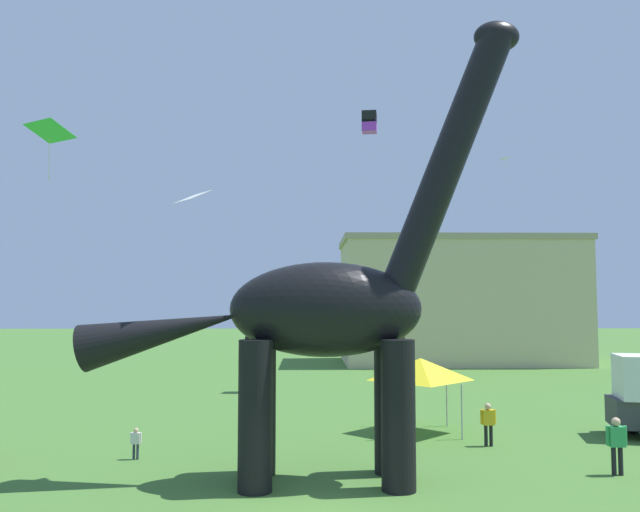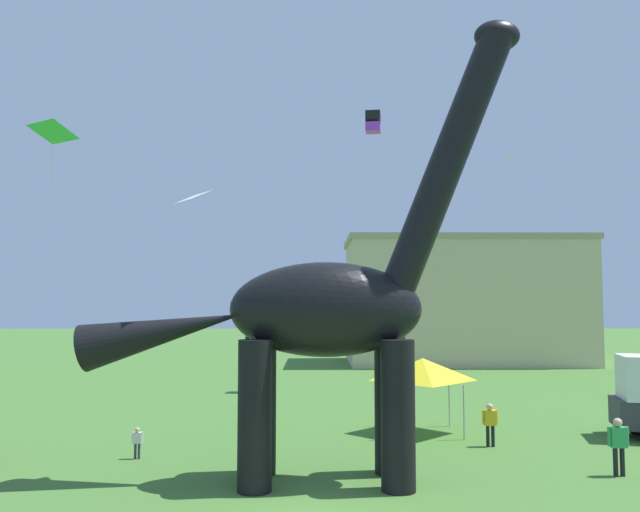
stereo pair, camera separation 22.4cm
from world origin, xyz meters
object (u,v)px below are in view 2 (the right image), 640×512
object	(u,v)px
dinosaur_sculpture	(324,309)
kite_apex	(509,158)
kite_drifting	(373,122)
person_watching_child	(618,441)
kite_high_right	(53,132)
person_photographer	(265,401)
festival_canopy_tent	(423,369)
kite_mid_right	(193,197)
person_far_spectator	(490,421)
person_strolling_adult	(137,440)

from	to	relation	value
dinosaur_sculpture	kite_apex	distance (m)	27.24
kite_drifting	person_watching_child	bearing A→B (deg)	-74.00
kite_apex	kite_drifting	xyz separation A→B (m)	(-9.10, -2.09, 1.80)
kite_high_right	kite_drifting	xyz separation A→B (m)	(14.29, 13.62, 4.35)
person_photographer	festival_canopy_tent	world-z (taller)	festival_canopy_tent
festival_canopy_tent	kite_mid_right	size ratio (longest dim) A/B	2.31
kite_high_right	kite_apex	distance (m)	28.30
kite_apex	festival_canopy_tent	bearing A→B (deg)	-119.05
person_watching_child	person_far_spectator	size ratio (longest dim) A/B	1.12
person_watching_child	person_far_spectator	world-z (taller)	person_watching_child
person_far_spectator	kite_mid_right	distance (m)	13.39
dinosaur_sculpture	person_photographer	xyz separation A→B (m)	(-2.39, 8.65, -3.99)
person_far_spectator	person_photographer	size ratio (longest dim) A/B	0.89
dinosaur_sculpture	kite_drifting	xyz separation A→B (m)	(3.39, 20.10, 11.48)
person_photographer	festival_canopy_tent	xyz separation A→B (m)	(6.54, -1.48, 1.49)
person_far_spectator	kite_apex	world-z (taller)	kite_apex
festival_canopy_tent	dinosaur_sculpture	bearing A→B (deg)	-120.06
person_strolling_adult	dinosaur_sculpture	bearing A→B (deg)	-154.81
dinosaur_sculpture	person_far_spectator	distance (m)	8.75
person_strolling_adult	festival_canopy_tent	xyz separation A→B (m)	(10.40, 4.30, 1.91)
person_far_spectator	kite_high_right	size ratio (longest dim) A/B	0.67
kite_drifting	person_photographer	bearing A→B (deg)	-116.80
kite_high_right	person_far_spectator	bearing A→B (deg)	-6.19
kite_mid_right	kite_drifting	bearing A→B (deg)	69.17
person_far_spectator	person_photographer	bearing A→B (deg)	125.11
kite_mid_right	kite_high_right	size ratio (longest dim) A/B	0.59
kite_mid_right	kite_apex	bearing A→B (deg)	52.63
person_watching_child	kite_apex	world-z (taller)	kite_apex
dinosaur_sculpture	festival_canopy_tent	distance (m)	8.65
kite_high_right	person_watching_child	bearing A→B (deg)	-16.55
kite_mid_right	kite_drifting	world-z (taller)	kite_drifting
person_strolling_adult	kite_apex	xyz separation A→B (m)	(18.74, 19.32, 14.09)
dinosaur_sculpture	person_far_spectator	xyz separation A→B (m)	(6.18, 4.62, -4.11)
kite_high_right	kite_drifting	distance (m)	20.22
person_strolling_adult	kite_apex	bearing A→B (deg)	-84.29
person_photographer	kite_drifting	size ratio (longest dim) A/B	1.36
person_far_spectator	person_photographer	world-z (taller)	person_photographer
kite_mid_right	festival_canopy_tent	bearing A→B (deg)	39.01
festival_canopy_tent	person_watching_child	bearing A→B (deg)	-53.75
kite_high_right	person_strolling_adult	bearing A→B (deg)	-37.78
person_strolling_adult	person_photographer	world-z (taller)	person_photographer
person_strolling_adult	kite_mid_right	world-z (taller)	kite_mid_right
festival_canopy_tent	person_photographer	bearing A→B (deg)	167.21
person_far_spectator	person_photographer	distance (m)	9.47
dinosaur_sculpture	kite_high_right	xyz separation A→B (m)	(-10.90, 6.48, 7.12)
festival_canopy_tent	kite_drifting	distance (m)	19.06
kite_drifting	person_strolling_adult	bearing A→B (deg)	-119.24
dinosaur_sculpture	kite_apex	world-z (taller)	kite_apex
dinosaur_sculpture	person_strolling_adult	distance (m)	8.18
person_watching_child	person_photographer	distance (m)	13.96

